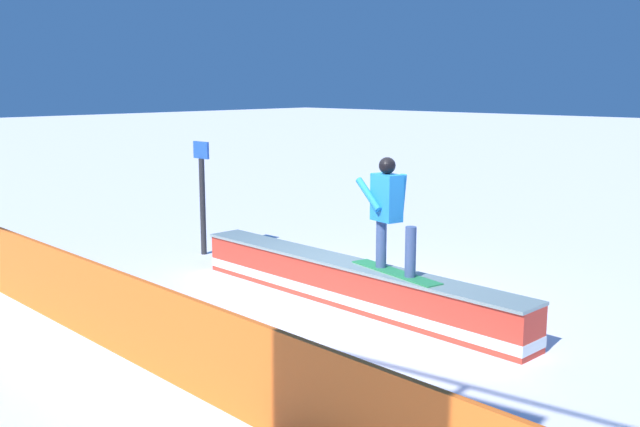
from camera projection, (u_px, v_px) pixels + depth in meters
name	position (u px, v px, depth m)	size (l,w,h in m)	color
ground_plane	(348.00, 304.00, 10.18)	(120.00, 120.00, 0.00)	white
grind_box	(349.00, 285.00, 10.14)	(5.78, 0.82, 0.61)	red
snowboarder	(389.00, 210.00, 9.46)	(1.57, 0.60, 1.50)	#2B8C4C
safety_fence	(147.00, 326.00, 7.76)	(13.46, 0.06, 0.98)	orange
trail_marker	(202.00, 195.00, 12.96)	(0.40, 0.10, 2.03)	#262628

